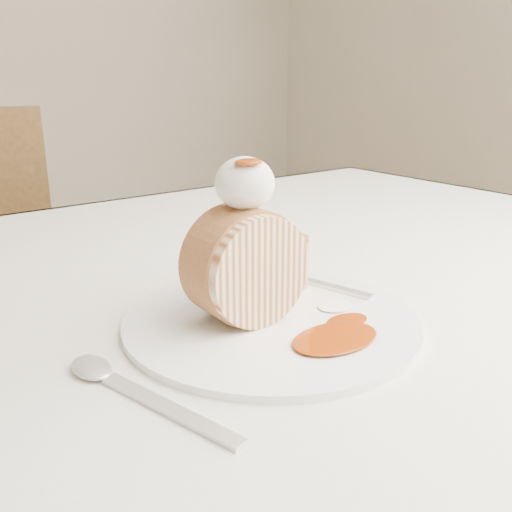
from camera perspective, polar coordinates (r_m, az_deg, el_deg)
table at (r=0.69m, az=-4.31°, el=-8.99°), size 1.40×0.90×0.75m
plate at (r=0.52m, az=1.54°, el=-6.45°), size 0.29×0.29×0.01m
roulade_slice at (r=0.50m, az=-1.00°, el=-1.01°), size 0.10×0.06×0.10m
cake_chunk at (r=0.58m, az=1.23°, el=-1.04°), size 0.06×0.06×0.05m
whipped_cream at (r=0.49m, az=-1.13°, el=7.29°), size 0.05×0.05×0.05m
caramel_drizzle at (r=0.47m, az=-0.73°, el=10.08°), size 0.03×0.02×0.01m
caramel_pool at (r=0.48m, az=7.91°, el=-8.11°), size 0.09×0.06×0.00m
fork at (r=0.60m, az=6.70°, el=-2.85°), size 0.06×0.16×0.00m
spoon at (r=0.40m, az=-8.73°, el=-14.85°), size 0.06×0.16×0.00m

